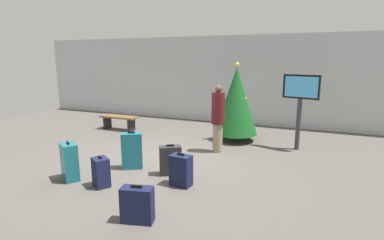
# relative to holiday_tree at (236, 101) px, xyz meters

# --- Properties ---
(ground_plane) EXTENTS (16.00, 16.00, 0.00)m
(ground_plane) POSITION_rel_holiday_tree_xyz_m (-1.38, -2.40, -1.19)
(ground_plane) COLOR #514C47
(back_wall) EXTENTS (16.00, 0.20, 3.21)m
(back_wall) POSITION_rel_holiday_tree_xyz_m (-1.38, 2.42, 0.41)
(back_wall) COLOR #B7BCC1
(back_wall) RESTS_ON ground_plane
(holiday_tree) EXTENTS (1.27, 1.27, 2.29)m
(holiday_tree) POSITION_rel_holiday_tree_xyz_m (0.00, 0.00, 0.00)
(holiday_tree) COLOR #4C3319
(holiday_tree) RESTS_ON ground_plane
(flight_info_kiosk) EXTENTS (0.92, 0.33, 1.99)m
(flight_info_kiosk) POSITION_rel_holiday_tree_xyz_m (1.75, -0.24, 0.21)
(flight_info_kiosk) COLOR #333338
(flight_info_kiosk) RESTS_ON ground_plane
(waiting_bench) EXTENTS (1.31, 0.44, 0.48)m
(waiting_bench) POSITION_rel_holiday_tree_xyz_m (-3.99, -0.22, -0.84)
(waiting_bench) COLOR brown
(waiting_bench) RESTS_ON ground_plane
(traveller_0) EXTENTS (0.45, 0.45, 1.74)m
(traveller_0) POSITION_rel_holiday_tree_xyz_m (-0.15, -1.26, -0.27)
(traveller_0) COLOR gray
(traveller_0) RESTS_ON ground_plane
(suitcase_0) EXTENTS (0.50, 0.43, 0.65)m
(suitcase_0) POSITION_rel_holiday_tree_xyz_m (-0.59, -3.10, -0.89)
(suitcase_0) COLOR #232326
(suitcase_0) RESTS_ON ground_plane
(suitcase_1) EXTENTS (0.51, 0.33, 0.58)m
(suitcase_1) POSITION_rel_holiday_tree_xyz_m (-0.21, -4.94, -0.92)
(suitcase_1) COLOR #141938
(suitcase_1) RESTS_ON ground_plane
(suitcase_2) EXTENTS (0.41, 0.39, 0.60)m
(suitcase_2) POSITION_rel_holiday_tree_xyz_m (-1.54, -4.14, -0.91)
(suitcase_2) COLOR #141938
(suitcase_2) RESTS_ON ground_plane
(suitcase_3) EXTENTS (0.50, 0.43, 0.84)m
(suitcase_3) POSITION_rel_holiday_tree_xyz_m (-1.53, -3.10, -0.79)
(suitcase_3) COLOR #19606B
(suitcase_3) RESTS_ON ground_plane
(suitcase_4) EXTENTS (0.50, 0.45, 0.79)m
(suitcase_4) POSITION_rel_holiday_tree_xyz_m (-2.32, -4.12, -0.82)
(suitcase_4) COLOR #19606B
(suitcase_4) RESTS_ON ground_plane
(suitcase_5) EXTENTS (0.43, 0.30, 0.64)m
(suitcase_5) POSITION_rel_holiday_tree_xyz_m (-0.15, -3.52, -0.89)
(suitcase_5) COLOR #141938
(suitcase_5) RESTS_ON ground_plane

